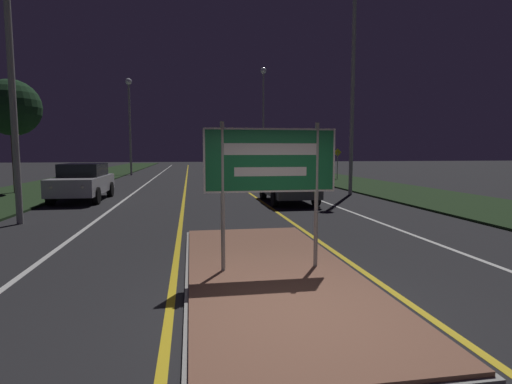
% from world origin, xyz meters
% --- Properties ---
extents(ground_plane, '(160.00, 160.00, 0.00)m').
position_xyz_m(ground_plane, '(0.00, 0.00, 0.00)').
color(ground_plane, '#232326').
extents(median_island, '(2.89, 7.18, 0.10)m').
position_xyz_m(median_island, '(0.00, 1.87, 0.04)').
color(median_island, '#999993').
rests_on(median_island, ground_plane).
extents(verge_left, '(5.00, 100.00, 0.08)m').
position_xyz_m(verge_left, '(-9.50, 20.00, 0.04)').
color(verge_left, '#1E3319').
rests_on(verge_left, ground_plane).
extents(verge_right, '(5.00, 100.00, 0.08)m').
position_xyz_m(verge_right, '(9.50, 20.00, 0.04)').
color(verge_right, '#1E3319').
rests_on(verge_right, ground_plane).
extents(centre_line_yellow_left, '(0.12, 70.00, 0.01)m').
position_xyz_m(centre_line_yellow_left, '(-1.63, 25.00, 0.00)').
color(centre_line_yellow_left, gold).
rests_on(centre_line_yellow_left, ground_plane).
extents(centre_line_yellow_right, '(0.12, 70.00, 0.01)m').
position_xyz_m(centre_line_yellow_right, '(1.63, 25.00, 0.00)').
color(centre_line_yellow_right, gold).
rests_on(centre_line_yellow_right, ground_plane).
extents(lane_line_white_left, '(0.12, 70.00, 0.01)m').
position_xyz_m(lane_line_white_left, '(-4.20, 25.00, 0.00)').
color(lane_line_white_left, silver).
rests_on(lane_line_white_left, ground_plane).
extents(lane_line_white_right, '(0.12, 70.00, 0.01)m').
position_xyz_m(lane_line_white_right, '(4.20, 25.00, 0.00)').
color(lane_line_white_right, silver).
rests_on(lane_line_white_right, ground_plane).
extents(edge_line_white_left, '(0.10, 70.00, 0.01)m').
position_xyz_m(edge_line_white_left, '(-7.20, 25.00, 0.00)').
color(edge_line_white_left, silver).
rests_on(edge_line_white_left, ground_plane).
extents(edge_line_white_right, '(0.10, 70.00, 0.01)m').
position_xyz_m(edge_line_white_right, '(7.20, 25.00, 0.00)').
color(edge_line_white_right, silver).
rests_on(edge_line_white_right, ground_plane).
extents(highway_sign, '(2.25, 0.07, 2.49)m').
position_xyz_m(highway_sign, '(0.00, 1.87, 1.86)').
color(highway_sign, '#9E9E99').
rests_on(highway_sign, median_island).
extents(streetlight_left_far, '(0.57, 0.57, 8.56)m').
position_xyz_m(streetlight_left_far, '(-6.58, 32.60, 5.79)').
color(streetlight_left_far, '#9E9E99').
rests_on(streetlight_left_far, ground_plane).
extents(streetlight_right_near, '(0.54, 0.54, 10.81)m').
position_xyz_m(streetlight_right_near, '(6.41, 13.75, 6.91)').
color(streetlight_right_near, '#9E9E99').
rests_on(streetlight_right_near, ground_plane).
extents(streetlight_right_far, '(0.64, 0.64, 11.00)m').
position_xyz_m(streetlight_right_far, '(6.52, 37.98, 7.60)').
color(streetlight_right_far, '#9E9E99').
rests_on(streetlight_right_far, ground_plane).
extents(car_receding_0, '(1.85, 4.07, 1.40)m').
position_xyz_m(car_receding_0, '(2.65, 11.26, 0.74)').
color(car_receding_0, '#4C514C').
rests_on(car_receding_0, ground_plane).
extents(car_receding_1, '(1.85, 4.15, 1.45)m').
position_xyz_m(car_receding_1, '(5.72, 22.41, 0.77)').
color(car_receding_1, '#B7B7BC').
rests_on(car_receding_1, ground_plane).
extents(car_receding_2, '(1.92, 4.26, 1.41)m').
position_xyz_m(car_receding_2, '(2.77, 31.76, 0.76)').
color(car_receding_2, '#B7B7BC').
rests_on(car_receding_2, ground_plane).
extents(car_receding_3, '(1.97, 4.82, 1.48)m').
position_xyz_m(car_receding_3, '(6.07, 40.95, 0.78)').
color(car_receding_3, '#4C514C').
rests_on(car_receding_3, ground_plane).
extents(car_approaching_0, '(1.93, 4.59, 1.59)m').
position_xyz_m(car_approaching_0, '(-5.91, 13.44, 0.83)').
color(car_approaching_0, '#B7B7BC').
rests_on(car_approaching_0, ground_plane).
extents(warning_sign, '(0.60, 0.06, 2.27)m').
position_xyz_m(warning_sign, '(9.56, 23.81, 1.45)').
color(warning_sign, '#9E9E99').
rests_on(warning_sign, verge_right).
extents(roadside_palm_left, '(2.73, 2.73, 5.53)m').
position_xyz_m(roadside_palm_left, '(-9.90, 16.76, 4.22)').
color(roadside_palm_left, '#4C3823').
rests_on(roadside_palm_left, verge_left).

